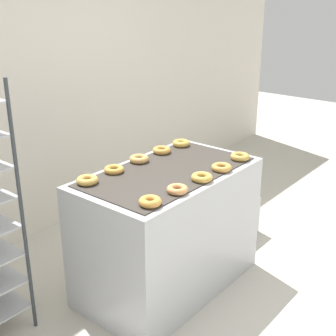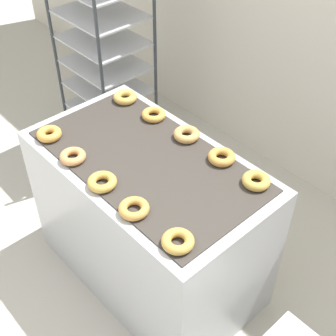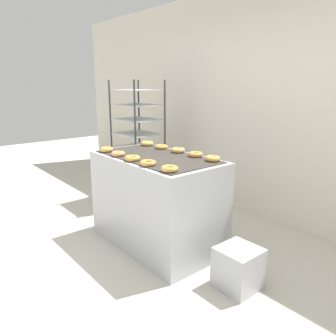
{
  "view_description": "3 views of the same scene",
  "coord_description": "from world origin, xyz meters",
  "px_view_note": "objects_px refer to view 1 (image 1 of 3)",
  "views": [
    {
      "loc": [
        -2.39,
        -1.31,
        2.14
      ],
      "look_at": [
        0.0,
        0.63,
        0.97
      ],
      "focal_mm": 50.0,
      "sensor_mm": 36.0,
      "label": 1
    },
    {
      "loc": [
        1.46,
        -0.54,
        2.51
      ],
      "look_at": [
        0.0,
        0.78,
        0.8
      ],
      "focal_mm": 50.0,
      "sensor_mm": 36.0,
      "label": 2
    },
    {
      "loc": [
        2.51,
        -1.31,
        1.65
      ],
      "look_at": [
        0.0,
        0.78,
        0.8
      ],
      "focal_mm": 35.0,
      "sensor_mm": 36.0,
      "label": 3
    }
  ],
  "objects_px": {
    "glaze_bin": "(236,215)",
    "fryer_machine": "(168,230)",
    "donut_far_center": "(139,159)",
    "donut_near_left": "(177,189)",
    "donut_far_right": "(162,150)",
    "donut_near_leftmost": "(150,201)",
    "donut_far_rightmost": "(181,143)",
    "donut_far_left": "(114,169)",
    "donut_far_leftmost": "(87,180)",
    "donut_near_center": "(202,177)",
    "donut_near_rightmost": "(240,157)",
    "donut_near_right": "(221,167)"
  },
  "relations": [
    {
      "from": "donut_near_center",
      "to": "donut_far_left",
      "type": "xyz_separation_m",
      "value": [
        -0.27,
        0.56,
        -0.0
      ]
    },
    {
      "from": "donut_near_left",
      "to": "donut_far_left",
      "type": "height_order",
      "value": "donut_near_left"
    },
    {
      "from": "donut_near_rightmost",
      "to": "donut_far_center",
      "type": "bearing_deg",
      "value": 133.21
    },
    {
      "from": "donut_far_right",
      "to": "donut_near_right",
      "type": "bearing_deg",
      "value": -91.9
    },
    {
      "from": "glaze_bin",
      "to": "donut_near_center",
      "type": "height_order",
      "value": "donut_near_center"
    },
    {
      "from": "donut_far_right",
      "to": "donut_far_center",
      "type": "bearing_deg",
      "value": 179.98
    },
    {
      "from": "fryer_machine",
      "to": "glaze_bin",
      "type": "height_order",
      "value": "fryer_machine"
    },
    {
      "from": "donut_near_right",
      "to": "donut_near_rightmost",
      "type": "distance_m",
      "value": 0.28
    },
    {
      "from": "donut_near_left",
      "to": "donut_near_center",
      "type": "bearing_deg",
      "value": -0.78
    },
    {
      "from": "donut_far_rightmost",
      "to": "fryer_machine",
      "type": "bearing_deg",
      "value": -151.58
    },
    {
      "from": "donut_near_left",
      "to": "donut_near_right",
      "type": "distance_m",
      "value": 0.5
    },
    {
      "from": "donut_near_center",
      "to": "donut_far_right",
      "type": "xyz_separation_m",
      "value": [
        0.26,
        0.57,
        0.0
      ]
    },
    {
      "from": "donut_near_right",
      "to": "donut_far_left",
      "type": "xyz_separation_m",
      "value": [
        -0.51,
        0.56,
        -0.0
      ]
    },
    {
      "from": "glaze_bin",
      "to": "donut_near_left",
      "type": "bearing_deg",
      "value": -166.18
    },
    {
      "from": "donut_near_left",
      "to": "donut_near_leftmost",
      "type": "bearing_deg",
      "value": 177.53
    },
    {
      "from": "glaze_bin",
      "to": "donut_near_left",
      "type": "relative_size",
      "value": 2.56
    },
    {
      "from": "donut_near_leftmost",
      "to": "donut_far_right",
      "type": "relative_size",
      "value": 0.96
    },
    {
      "from": "donut_far_right",
      "to": "donut_far_rightmost",
      "type": "height_order",
      "value": "donut_far_rightmost"
    },
    {
      "from": "donut_far_center",
      "to": "donut_near_leftmost",
      "type": "bearing_deg",
      "value": -132.55
    },
    {
      "from": "donut_near_center",
      "to": "donut_far_right",
      "type": "height_order",
      "value": "donut_far_right"
    },
    {
      "from": "donut_near_rightmost",
      "to": "donut_far_right",
      "type": "xyz_separation_m",
      "value": [
        -0.26,
        0.55,
        0.0
      ]
    },
    {
      "from": "donut_near_center",
      "to": "donut_far_right",
      "type": "distance_m",
      "value": 0.63
    },
    {
      "from": "glaze_bin",
      "to": "fryer_machine",
      "type": "bearing_deg",
      "value": -178.1
    },
    {
      "from": "fryer_machine",
      "to": "donut_near_leftmost",
      "type": "distance_m",
      "value": 0.76
    },
    {
      "from": "donut_near_center",
      "to": "donut_near_right",
      "type": "relative_size",
      "value": 1.01
    },
    {
      "from": "glaze_bin",
      "to": "donut_far_center",
      "type": "height_order",
      "value": "donut_far_center"
    },
    {
      "from": "donut_near_right",
      "to": "donut_far_left",
      "type": "bearing_deg",
      "value": 132.25
    },
    {
      "from": "fryer_machine",
      "to": "donut_near_leftmost",
      "type": "height_order",
      "value": "donut_near_leftmost"
    },
    {
      "from": "donut_near_left",
      "to": "donut_near_rightmost",
      "type": "height_order",
      "value": "donut_near_rightmost"
    },
    {
      "from": "donut_near_leftmost",
      "to": "donut_far_left",
      "type": "distance_m",
      "value": 0.6
    },
    {
      "from": "glaze_bin",
      "to": "donut_near_leftmost",
      "type": "bearing_deg",
      "value": -168.72
    },
    {
      "from": "donut_far_leftmost",
      "to": "donut_far_rightmost",
      "type": "relative_size",
      "value": 1.03
    },
    {
      "from": "fryer_machine",
      "to": "glaze_bin",
      "type": "bearing_deg",
      "value": 1.9
    },
    {
      "from": "donut_near_left",
      "to": "fryer_machine",
      "type": "bearing_deg",
      "value": 47.99
    },
    {
      "from": "donut_near_left",
      "to": "donut_near_right",
      "type": "relative_size",
      "value": 0.95
    },
    {
      "from": "donut_near_leftmost",
      "to": "donut_near_rightmost",
      "type": "height_order",
      "value": "donut_near_leftmost"
    },
    {
      "from": "donut_near_right",
      "to": "donut_far_right",
      "type": "xyz_separation_m",
      "value": [
        0.02,
        0.57,
        0.0
      ]
    },
    {
      "from": "donut_far_center",
      "to": "donut_far_right",
      "type": "relative_size",
      "value": 1.01
    },
    {
      "from": "donut_near_right",
      "to": "donut_far_left",
      "type": "relative_size",
      "value": 1.03
    },
    {
      "from": "donut_near_right",
      "to": "donut_near_leftmost",
      "type": "bearing_deg",
      "value": 179.06
    },
    {
      "from": "donut_near_left",
      "to": "donut_far_left",
      "type": "xyz_separation_m",
      "value": [
        -0.01,
        0.56,
        -0.0
      ]
    },
    {
      "from": "donut_near_rightmost",
      "to": "donut_far_center",
      "type": "distance_m",
      "value": 0.76
    },
    {
      "from": "donut_near_right",
      "to": "donut_far_center",
      "type": "distance_m",
      "value": 0.62
    },
    {
      "from": "donut_near_rightmost",
      "to": "donut_near_right",
      "type": "bearing_deg",
      "value": -176.82
    },
    {
      "from": "donut_far_left",
      "to": "donut_far_rightmost",
      "type": "distance_m",
      "value": 0.77
    },
    {
      "from": "donut_near_center",
      "to": "donut_far_leftmost",
      "type": "bearing_deg",
      "value": 133.23
    },
    {
      "from": "donut_near_center",
      "to": "fryer_machine",
      "type": "bearing_deg",
      "value": 90.99
    },
    {
      "from": "donut_near_left",
      "to": "donut_far_right",
      "type": "distance_m",
      "value": 0.77
    },
    {
      "from": "glaze_bin",
      "to": "donut_near_leftmost",
      "type": "distance_m",
      "value": 1.77
    },
    {
      "from": "fryer_machine",
      "to": "donut_far_center",
      "type": "relative_size",
      "value": 9.37
    }
  ]
}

